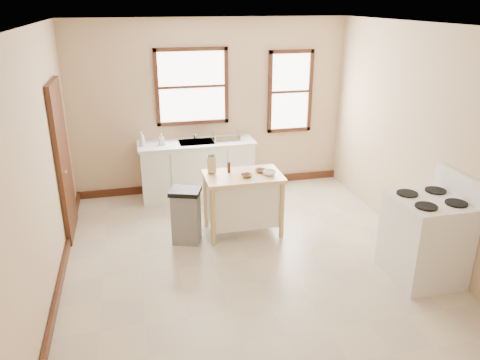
% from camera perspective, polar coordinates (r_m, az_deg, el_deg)
% --- Properties ---
extents(floor, '(5.00, 5.00, 0.00)m').
position_cam_1_polar(floor, '(5.96, 0.99, -9.63)').
color(floor, '#BFAC97').
rests_on(floor, ground).
extents(ceiling, '(5.00, 5.00, 0.00)m').
position_cam_1_polar(ceiling, '(5.12, 1.20, 18.37)').
color(ceiling, white).
rests_on(ceiling, ground).
extents(wall_back, '(4.50, 0.04, 2.80)m').
position_cam_1_polar(wall_back, '(7.74, -3.58, 8.84)').
color(wall_back, tan).
rests_on(wall_back, ground).
extents(wall_left, '(0.04, 5.00, 2.80)m').
position_cam_1_polar(wall_left, '(5.31, -23.16, 1.30)').
color(wall_left, tan).
rests_on(wall_left, ground).
extents(wall_right, '(0.04, 5.00, 2.80)m').
position_cam_1_polar(wall_right, '(6.30, 21.38, 4.53)').
color(wall_right, tan).
rests_on(wall_right, ground).
extents(window_main, '(1.17, 0.06, 1.22)m').
position_cam_1_polar(window_main, '(7.61, -5.88, 11.24)').
color(window_main, '#3C1C10').
rests_on(window_main, wall_back).
extents(window_side, '(0.77, 0.06, 1.37)m').
position_cam_1_polar(window_side, '(8.02, 6.13, 10.65)').
color(window_side, '#3C1C10').
rests_on(window_side, wall_back).
extents(door_left, '(0.06, 0.90, 2.10)m').
position_cam_1_polar(door_left, '(6.63, -20.77, 2.21)').
color(door_left, '#3C1C10').
rests_on(door_left, ground).
extents(baseboard_back, '(4.50, 0.04, 0.12)m').
position_cam_1_polar(baseboard_back, '(8.10, -3.32, -0.50)').
color(baseboard_back, '#3C1C10').
rests_on(baseboard_back, ground).
extents(baseboard_left, '(0.04, 5.00, 0.12)m').
position_cam_1_polar(baseboard_left, '(5.86, -20.97, -11.07)').
color(baseboard_left, '#3C1C10').
rests_on(baseboard_left, ground).
extents(sink_counter, '(1.86, 0.62, 0.92)m').
position_cam_1_polar(sink_counter, '(7.67, -5.23, 1.36)').
color(sink_counter, white).
rests_on(sink_counter, ground).
extents(faucet, '(0.03, 0.03, 0.22)m').
position_cam_1_polar(faucet, '(7.67, -5.57, 5.82)').
color(faucet, silver).
rests_on(faucet, sink_counter).
extents(soap_bottle_a, '(0.12, 0.12, 0.23)m').
position_cam_1_polar(soap_bottle_a, '(7.41, -11.89, 4.94)').
color(soap_bottle_a, '#B2B2B2').
rests_on(soap_bottle_a, sink_counter).
extents(soap_bottle_b, '(0.10, 0.10, 0.18)m').
position_cam_1_polar(soap_bottle_b, '(7.41, -9.55, 4.92)').
color(soap_bottle_b, '#B2B2B2').
rests_on(soap_bottle_b, sink_counter).
extents(dish_rack, '(0.49, 0.40, 0.11)m').
position_cam_1_polar(dish_rack, '(7.58, -1.70, 5.30)').
color(dish_rack, silver).
rests_on(dish_rack, sink_counter).
extents(kitchen_island, '(1.04, 0.67, 0.85)m').
position_cam_1_polar(kitchen_island, '(6.43, 0.37, -2.90)').
color(kitchen_island, '#FECF95').
rests_on(kitchen_island, ground).
extents(knife_block, '(0.11, 0.11, 0.20)m').
position_cam_1_polar(knife_block, '(6.31, -3.49, 1.71)').
color(knife_block, tan).
rests_on(knife_block, kitchen_island).
extents(pepper_grinder, '(0.05, 0.05, 0.15)m').
position_cam_1_polar(pepper_grinder, '(6.32, -1.37, 1.56)').
color(pepper_grinder, '#3D1A10').
rests_on(pepper_grinder, kitchen_island).
extents(bowl_a, '(0.19, 0.19, 0.04)m').
position_cam_1_polar(bowl_a, '(6.18, 0.83, 0.54)').
color(bowl_a, brown).
rests_on(bowl_a, kitchen_island).
extents(bowl_b, '(0.21, 0.21, 0.04)m').
position_cam_1_polar(bowl_b, '(6.37, 2.54, 1.14)').
color(bowl_b, brown).
rests_on(bowl_b, kitchen_island).
extents(bowl_c, '(0.19, 0.19, 0.06)m').
position_cam_1_polar(bowl_c, '(6.26, 3.61, 0.87)').
color(bowl_c, white).
rests_on(bowl_c, kitchen_island).
extents(trash_bin, '(0.47, 0.44, 0.75)m').
position_cam_1_polar(trash_bin, '(6.24, -6.58, -4.35)').
color(trash_bin, gray).
rests_on(trash_bin, ground).
extents(gas_stove, '(0.79, 0.81, 1.26)m').
position_cam_1_polar(gas_stove, '(5.73, 21.77, -5.45)').
color(gas_stove, silver).
rests_on(gas_stove, ground).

